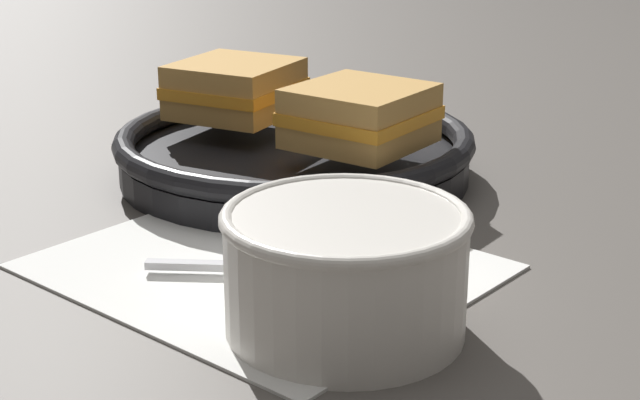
% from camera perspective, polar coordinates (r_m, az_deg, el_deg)
% --- Properties ---
extents(ground_plane, '(4.00, 4.00, 0.00)m').
position_cam_1_polar(ground_plane, '(0.66, -2.02, -3.28)').
color(ground_plane, '#56514C').
extents(napkin, '(0.29, 0.25, 0.00)m').
position_cam_1_polar(napkin, '(0.64, -2.97, -3.89)').
color(napkin, white).
rests_on(napkin, ground_plane).
extents(soup_bowl, '(0.14, 0.14, 0.07)m').
position_cam_1_polar(soup_bowl, '(0.54, 1.49, -3.73)').
color(soup_bowl, silver).
rests_on(soup_bowl, ground_plane).
extents(spoon, '(0.15, 0.10, 0.01)m').
position_cam_1_polar(spoon, '(0.62, 0.09, -4.01)').
color(spoon, silver).
rests_on(spoon, napkin).
extents(skillet, '(0.30, 0.30, 0.04)m').
position_cam_1_polar(skillet, '(0.82, -1.49, 2.78)').
color(skillet, black).
rests_on(skillet, ground_plane).
extents(sandwich_near_left, '(0.11, 0.11, 0.05)m').
position_cam_1_polar(sandwich_near_left, '(0.85, -4.95, 6.49)').
color(sandwich_near_left, '#C18E47').
rests_on(sandwich_near_left, skillet).
extents(sandwich_near_right, '(0.10, 0.10, 0.05)m').
position_cam_1_polar(sandwich_near_right, '(0.76, 2.34, 4.93)').
color(sandwich_near_right, '#C18E47').
rests_on(sandwich_near_right, skillet).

